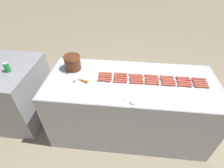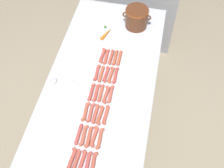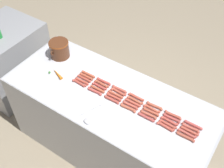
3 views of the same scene
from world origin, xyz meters
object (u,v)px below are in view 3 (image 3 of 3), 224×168
(hot_dog_34, at_px, (88,74))
(bean_pot, at_px, (59,48))
(hot_dog_6, at_px, (79,83))
(hot_dog_25, at_px, (118,92))
(hot_dog_3, at_px, (128,108))
(hot_dog_9, at_px, (148,114))
(hot_dog_18, at_px, (116,94))
(hot_dog_16, at_px, (151,112))
(hot_dog_21, at_px, (191,128))
(serving_spoon, at_px, (88,117))
(hot_dog_4, at_px, (112,100))
(hot_dog_26, at_px, (102,84))
(hot_dog_15, at_px, (169,121))
(hot_dog_28, at_px, (193,125))
(hot_dog_20, at_px, (84,79))
(hot_dog_23, at_px, (152,109))
(hot_dog_12, at_px, (98,89))
(hot_dog_14, at_px, (190,131))
(hot_dog_24, at_px, (135,100))
(hot_dog_29, at_px, (173,115))
(hot_dog_7, at_px, (187,134))
(hot_dog_8, at_px, (168,124))
(hot_dog_19, at_px, (99,86))
(hot_dog_33, at_px, (104,81))
(hot_dog_0, at_px, (185,137))
(hot_dog_17, at_px, (133,103))
(hot_dog_27, at_px, (86,76))
(hot_dog_2, at_px, (146,117))
(hot_dog_10, at_px, (130,105))
(hot_dog_1, at_px, (165,126))
(hot_dog_22, at_px, (172,118))
(back_cabinet, at_px, (8,60))
(hot_dog_11, at_px, (114,97))
(carrot, at_px, (57,74))

(hot_dog_34, bearing_deg, bean_pot, 80.45)
(hot_dog_6, height_order, hot_dog_25, same)
(hot_dog_3, height_order, hot_dog_9, same)
(hot_dog_18, height_order, bean_pot, bean_pot)
(hot_dog_16, relative_size, hot_dog_21, 1.00)
(serving_spoon, bearing_deg, hot_dog_4, -12.09)
(hot_dog_18, distance_m, hot_dog_34, 0.38)
(hot_dog_26, bearing_deg, hot_dog_3, -106.96)
(hot_dog_15, relative_size, hot_dog_28, 1.00)
(hot_dog_20, xyz_separation_m, hot_dog_23, (0.03, -0.74, 0.00))
(hot_dog_12, relative_size, hot_dog_14, 1.00)
(hot_dog_24, height_order, hot_dog_29, same)
(hot_dog_23, xyz_separation_m, hot_dog_26, (0.00, 0.55, 0.00))
(hot_dog_4, xyz_separation_m, hot_dog_7, (0.04, -0.73, 0.00))
(hot_dog_8, bearing_deg, hot_dog_7, -89.05)
(hot_dog_19, relative_size, hot_dog_25, 1.00)
(hot_dog_8, distance_m, hot_dog_29, 0.11)
(hot_dog_25, height_order, hot_dog_33, same)
(hot_dog_6, bearing_deg, hot_dog_33, -50.94)
(hot_dog_0, distance_m, hot_dog_3, 0.55)
(hot_dog_17, height_order, hot_dog_25, same)
(hot_dog_21, distance_m, hot_dog_26, 0.93)
(hot_dog_27, bearing_deg, hot_dog_2, -98.63)
(hot_dog_3, relative_size, hot_dog_10, 1.00)
(hot_dog_1, relative_size, hot_dog_21, 1.00)
(hot_dog_4, distance_m, hot_dog_22, 0.57)
(back_cabinet, distance_m, hot_dog_11, 1.81)
(hot_dog_23, xyz_separation_m, hot_dog_33, (0.04, 0.56, 0.00))
(serving_spoon, bearing_deg, hot_dog_11, -10.43)
(hot_dog_0, distance_m, hot_dog_24, 0.56)
(back_cabinet, distance_m, hot_dog_10, 1.98)
(hot_dog_21, distance_m, serving_spoon, 0.88)
(hot_dog_34, bearing_deg, hot_dog_12, -119.86)
(hot_dog_17, relative_size, hot_dog_20, 1.00)
(back_cabinet, bearing_deg, hot_dog_16, -91.83)
(hot_dog_9, distance_m, hot_dog_21, 0.37)
(hot_dog_34, bearing_deg, hot_dog_1, -98.85)
(hot_dog_15, distance_m, carrot, 1.21)
(hot_dog_8, height_order, hot_dog_26, same)
(hot_dog_11, xyz_separation_m, bean_pot, (0.18, 0.81, 0.09))
(hot_dog_0, relative_size, hot_dog_17, 1.00)
(hot_dog_17, relative_size, hot_dog_26, 1.00)
(hot_dog_4, xyz_separation_m, hot_dog_20, (0.08, 0.38, 0.00))
(hot_dog_11, xyz_separation_m, hot_dog_16, (0.04, -0.37, 0.00))
(hot_dog_20, relative_size, hot_dog_34, 1.00)
(hot_dog_10, height_order, hot_dog_20, same)
(hot_dog_12, bearing_deg, hot_dog_20, 77.89)
(hot_dog_33, bearing_deg, hot_dog_20, 112.00)
(hot_dog_23, bearing_deg, hot_dog_19, 93.60)
(hot_dog_9, bearing_deg, back_cabinet, 87.10)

